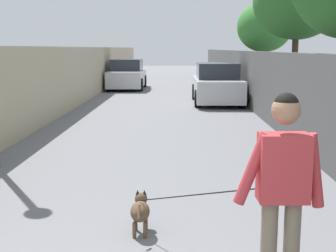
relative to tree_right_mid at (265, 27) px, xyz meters
The scene contains 9 objects.
ground_plane 7.32m from the tree_right_mid, 138.54° to the left, with size 80.00×80.00×0.00m, color slate.
wall_left 10.54m from the tree_right_mid, 132.53° to the left, with size 48.00×0.30×2.14m, color tan.
fence_right 7.38m from the tree_right_mid, behind, with size 48.00×0.30×2.00m, color #4C4C4C.
tree_right_mid is the anchor object (origin of this frame).
tree_right_far 6.03m from the tree_right_mid, behind, with size 2.75×2.75×4.78m.
person_skateboarder 17.66m from the tree_right_mid, 169.93° to the left, with size 0.23×0.71×1.69m.
dog 16.54m from the tree_right_mid, 164.74° to the left, with size 1.83×1.35×1.06m.
car_near 4.57m from the tree_right_mid, 143.47° to the left, with size 4.16×1.80×1.54m.
car_far 7.47m from the tree_right_mid, 65.82° to the left, with size 4.05×1.80×1.54m.
Camera 1 is at (-1.65, -0.53, 2.10)m, focal length 48.41 mm.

